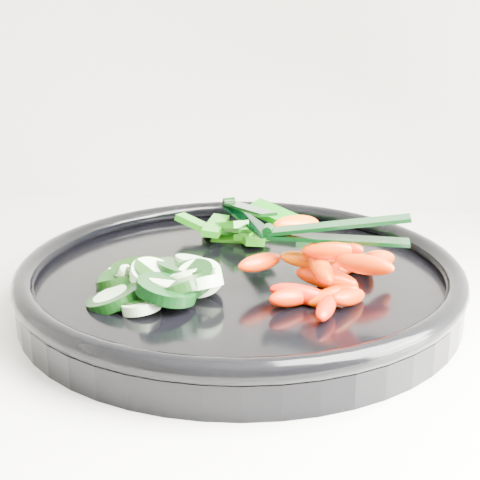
# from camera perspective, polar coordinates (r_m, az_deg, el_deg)

# --- Properties ---
(veggie_tray) EXTENTS (0.48, 0.48, 0.04)m
(veggie_tray) POSITION_cam_1_polar(r_m,az_deg,el_deg) (0.57, 0.00, -3.28)
(veggie_tray) COLOR black
(veggie_tray) RESTS_ON counter
(cucumber_pile) EXTENTS (0.12, 0.11, 0.04)m
(cucumber_pile) POSITION_cam_1_polar(r_m,az_deg,el_deg) (0.54, -7.23, -3.45)
(cucumber_pile) COLOR black
(cucumber_pile) RESTS_ON veggie_tray
(carrot_pile) EXTENTS (0.13, 0.15, 0.05)m
(carrot_pile) POSITION_cam_1_polar(r_m,az_deg,el_deg) (0.54, 7.55, -2.28)
(carrot_pile) COLOR #FC4A00
(carrot_pile) RESTS_ON veggie_tray
(pepper_pile) EXTENTS (0.13, 0.10, 0.04)m
(pepper_pile) POSITION_cam_1_polar(r_m,az_deg,el_deg) (0.67, 0.15, 1.06)
(pepper_pile) COLOR #12710A
(pepper_pile) RESTS_ON veggie_tray
(tong_carrot) EXTENTS (0.11, 0.02, 0.02)m
(tong_carrot) POSITION_cam_1_polar(r_m,az_deg,el_deg) (0.53, 7.94, 0.69)
(tong_carrot) COLOR black
(tong_carrot) RESTS_ON carrot_pile
(tong_pepper) EXTENTS (0.07, 0.11, 0.02)m
(tong_pepper) POSITION_cam_1_polar(r_m,az_deg,el_deg) (0.66, 0.54, 2.31)
(tong_pepper) COLOR black
(tong_pepper) RESTS_ON pepper_pile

